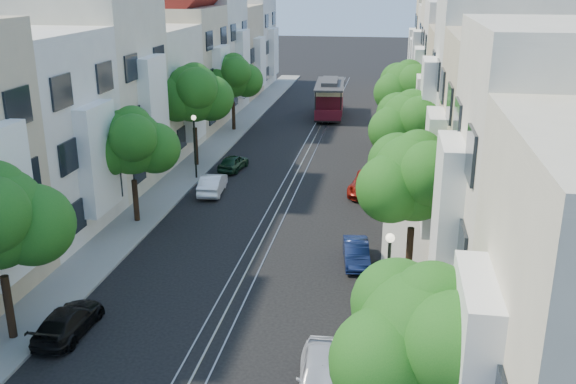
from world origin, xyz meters
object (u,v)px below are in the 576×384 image
at_px(parked_car_w_near, 68,321).
at_px(parked_car_e_near, 323,377).
at_px(tree_e_d, 408,88).
at_px(parked_car_w_mid, 213,184).
at_px(tree_e_a, 428,342).
at_px(tree_w_c, 194,94).
at_px(parked_car_w_far, 233,162).
at_px(lamp_west, 195,137).
at_px(parked_car_e_far, 369,183).
at_px(tree_e_b, 416,179).
at_px(parked_car_e_mid, 356,252).
at_px(tree_w_d, 233,77).
at_px(tree_w_b, 132,144).
at_px(lamp_east, 388,271).
at_px(tree_e_c, 410,125).
at_px(cable_car, 330,97).

bearing_deg(parked_car_w_near, parked_car_e_near, 167.67).
relative_size(tree_e_d, parked_car_w_mid, 1.88).
bearing_deg(tree_e_a, parked_car_e_near, 128.96).
distance_m(tree_w_c, parked_car_w_far, 5.31).
bearing_deg(lamp_west, parked_car_e_far, -5.45).
xyz_separation_m(parked_car_w_mid, parked_car_w_far, (0.07, 5.00, -0.05)).
bearing_deg(parked_car_w_far, tree_e_b, 134.95).
height_order(tree_e_b, parked_car_e_near, tree_e_b).
xyz_separation_m(tree_e_a, parked_car_e_mid, (-2.41, 13.69, -3.87)).
xyz_separation_m(tree_w_d, parked_car_w_mid, (2.66, -16.54, -4.00)).
bearing_deg(parked_car_e_mid, tree_w_b, 157.25).
height_order(tree_w_d, lamp_east, tree_w_d).
bearing_deg(tree_e_d, parked_car_w_mid, -135.47).
height_order(parked_car_e_near, parked_car_e_far, parked_car_e_near).
bearing_deg(tree_e_c, parked_car_w_far, 159.08).
relative_size(lamp_east, parked_car_e_near, 1.04).
distance_m(tree_e_a, parked_car_e_near, 5.87).
distance_m(cable_car, parked_car_e_near, 42.98).
relative_size(lamp_west, parked_car_e_mid, 1.29).
xyz_separation_m(tree_e_a, parked_car_e_near, (-2.86, 3.54, -3.71)).
distance_m(tree_w_d, parked_car_e_near, 37.50).
distance_m(tree_e_c, parked_car_e_mid, 10.44).
distance_m(tree_w_d, parked_car_w_mid, 17.23).
relative_size(cable_car, parked_car_e_far, 1.84).
relative_size(tree_w_d, parked_car_e_mid, 2.03).
bearing_deg(parked_car_w_far, lamp_west, 59.92).
height_order(lamp_west, cable_car, lamp_west).
relative_size(tree_w_b, parked_car_e_near, 1.56).
xyz_separation_m(tree_w_c, parked_car_e_mid, (11.99, -14.31, -4.54)).
xyz_separation_m(tree_e_c, parked_car_e_far, (-2.23, 0.94, -3.96)).
xyz_separation_m(tree_w_c, parked_car_e_far, (12.17, -4.06, -4.43)).
bearing_deg(cable_car, parked_car_e_mid, -85.68).
relative_size(lamp_west, parked_car_w_mid, 1.14).
bearing_deg(tree_e_b, tree_w_d, 118.07).
relative_size(tree_e_a, parked_car_e_mid, 1.95).
xyz_separation_m(tree_e_a, tree_w_c, (-14.40, 28.00, 0.67)).
bearing_deg(tree_e_d, tree_w_c, -157.38).
xyz_separation_m(lamp_west, parked_car_e_far, (11.33, -1.08, -2.21)).
relative_size(cable_car, parked_car_e_mid, 2.62).
bearing_deg(tree_e_d, lamp_east, -92.04).
bearing_deg(tree_e_d, tree_w_d, 160.85).
distance_m(tree_w_b, lamp_east, 16.81).
bearing_deg(parked_car_w_near, cable_car, -97.74).
xyz_separation_m(cable_car, parked_car_w_mid, (-4.82, -23.85, -1.29)).
bearing_deg(tree_w_c, cable_car, 67.78).
bearing_deg(parked_car_e_near, lamp_west, 113.03).
relative_size(tree_e_a, tree_w_b, 1.00).
height_order(tree_e_c, lamp_west, tree_e_c).
height_order(cable_car, parked_car_w_far, cable_car).
bearing_deg(parked_car_e_mid, tree_w_c, 122.64).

